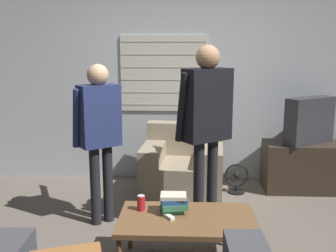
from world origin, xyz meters
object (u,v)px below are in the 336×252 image
at_px(coffee_table, 187,222).
at_px(floor_fan, 236,180).
at_px(armchair_beige, 183,167).
at_px(spare_remote, 168,216).
at_px(tv, 309,120).
at_px(book_stack, 174,203).
at_px(person_right_standing, 206,115).
at_px(soda_can, 141,203).
at_px(person_left_standing, 99,125).

height_order(coffee_table, floor_fan, coffee_table).
relative_size(armchair_beige, spare_remote, 7.79).
height_order(armchair_beige, tv, tv).
bearing_deg(book_stack, person_right_standing, 65.59).
bearing_deg(coffee_table, soda_can, 161.57).
bearing_deg(armchair_beige, book_stack, 92.47).
bearing_deg(tv, spare_remote, 14.39).
height_order(armchair_beige, floor_fan, armchair_beige).
bearing_deg(person_right_standing, spare_remote, -149.80).
bearing_deg(spare_remote, soda_can, 111.93).
bearing_deg(tv, floor_fan, -24.92).
bearing_deg(soda_can, person_right_standing, 46.43).
bearing_deg(tv, person_right_standing, 6.57).
xyz_separation_m(person_right_standing, floor_fan, (0.43, 0.96, -0.95)).
bearing_deg(spare_remote, armchair_beige, 48.66).
height_order(soda_can, floor_fan, soda_can).
xyz_separation_m(spare_remote, floor_fan, (0.75, 1.66, -0.27)).
xyz_separation_m(person_right_standing, spare_remote, (-0.32, -0.70, -0.68)).
height_order(coffee_table, tv, tv).
distance_m(armchair_beige, person_right_standing, 1.23).
distance_m(armchair_beige, book_stack, 1.54).
relative_size(book_stack, floor_fan, 0.65).
distance_m(person_left_standing, floor_fan, 1.88).
height_order(person_right_standing, spare_remote, person_right_standing).
bearing_deg(person_right_standing, person_left_standing, 139.32).
height_order(coffee_table, spare_remote, spare_remote).
bearing_deg(person_right_standing, book_stack, -149.88).
height_order(coffee_table, soda_can, soda_can).
relative_size(tv, book_stack, 2.84).
height_order(coffee_table, book_stack, book_stack).
bearing_deg(person_left_standing, coffee_table, -78.60).
xyz_separation_m(coffee_table, person_right_standing, (0.17, 0.70, 0.73)).
height_order(person_left_standing, book_stack, person_left_standing).
bearing_deg(soda_can, spare_remote, -30.39).
distance_m(armchair_beige, person_left_standing, 1.33).
bearing_deg(floor_fan, armchair_beige, -175.98).
xyz_separation_m(armchair_beige, soda_can, (-0.33, -1.49, 0.16)).
relative_size(coffee_table, book_stack, 4.62).
height_order(soda_can, spare_remote, soda_can).
xyz_separation_m(tv, floor_fan, (-0.85, -0.14, -0.70)).
distance_m(soda_can, spare_remote, 0.27).
height_order(armchair_beige, soda_can, armchair_beige).
bearing_deg(person_left_standing, book_stack, -79.24).
bearing_deg(armchair_beige, coffee_table, 96.50).
bearing_deg(spare_remote, book_stack, 28.54).
relative_size(armchair_beige, person_left_standing, 0.63).
bearing_deg(book_stack, soda_can, 171.67).
bearing_deg(coffee_table, spare_remote, -177.41).
bearing_deg(soda_can, coffee_table, -18.43).
xyz_separation_m(coffee_table, floor_fan, (0.60, 1.66, -0.22)).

